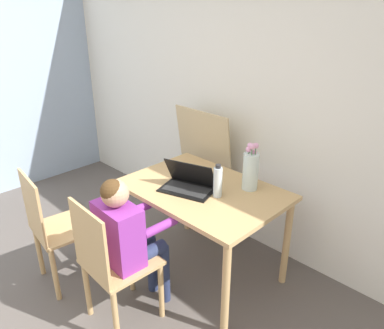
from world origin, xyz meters
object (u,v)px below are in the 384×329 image
(chair_spare, at_px, (56,228))
(person_seated, at_px, (127,233))
(laptop, at_px, (188,183))
(chair_occupied, at_px, (112,263))
(water_bottle, at_px, (218,182))
(flower_vase, at_px, (251,169))

(chair_spare, distance_m, person_seated, 0.66)
(person_seated, bearing_deg, laptop, -86.63)
(chair_occupied, relative_size, laptop, 2.15)
(chair_spare, xyz_separation_m, water_bottle, (0.81, 0.78, 0.37))
(water_bottle, bearing_deg, person_seated, -108.33)
(chair_spare, distance_m, water_bottle, 1.19)
(person_seated, relative_size, water_bottle, 4.36)
(chair_occupied, xyz_separation_m, water_bottle, (0.21, 0.73, 0.37))
(chair_spare, bearing_deg, water_bottle, -128.75)
(laptop, bearing_deg, water_bottle, -1.05)
(chair_spare, relative_size, person_seated, 0.88)
(chair_occupied, height_order, laptop, laptop)
(laptop, xyz_separation_m, water_bottle, (0.21, 0.06, 0.06))
(chair_occupied, relative_size, flower_vase, 2.58)
(flower_vase, bearing_deg, person_seated, -108.62)
(chair_occupied, distance_m, water_bottle, 0.84)
(laptop, height_order, flower_vase, flower_vase)
(chair_occupied, xyz_separation_m, person_seated, (0.00, 0.12, 0.16))
(chair_occupied, relative_size, chair_spare, 1.00)
(chair_occupied, xyz_separation_m, chair_spare, (-0.61, -0.06, 0.00))
(person_seated, xyz_separation_m, flower_vase, (0.29, 0.85, 0.24))
(flower_vase, bearing_deg, laptop, -134.02)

